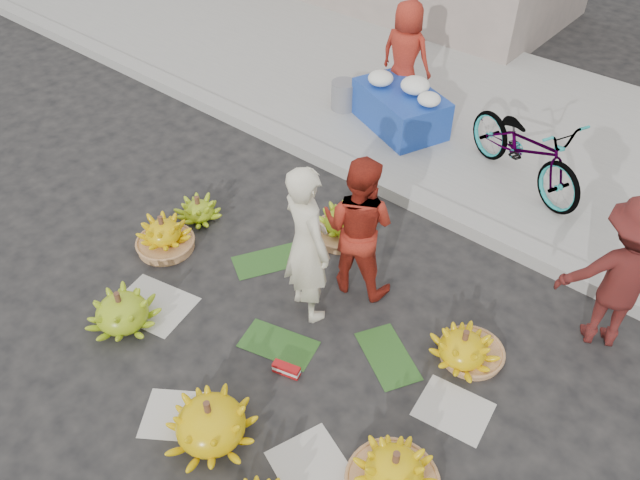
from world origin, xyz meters
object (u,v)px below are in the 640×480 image
Objects in this scene: bicycle at (526,147)px; flower_table at (401,106)px; banana_bunch_0 at (164,235)px; vendor_cream at (307,244)px; banana_bunch_4 at (394,473)px.

flower_table is at bearing 109.10° from bicycle.
vendor_cream reaches higher than banana_bunch_0.
bicycle reaches higher than banana_bunch_0.
banana_bunch_0 is at bearing -77.47° from flower_table.
banana_bunch_0 is 3.92m from bicycle.
bicycle is at bearing -84.07° from vendor_cream.
vendor_cream is (1.63, 0.30, 0.61)m from banana_bunch_0.
flower_table is at bearing 80.03° from banana_bunch_0.
banana_bunch_4 is at bearing 168.13° from vendor_cream.
banana_bunch_4 is at bearing -10.99° from banana_bunch_0.
banana_bunch_4 reaches higher than banana_bunch_0.
vendor_cream is at bearing 10.47° from banana_bunch_0.
banana_bunch_0 is 0.38× the size of bicycle.
banana_bunch_0 is 0.99× the size of banana_bunch_4.
banana_bunch_0 is 3.27m from banana_bunch_4.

